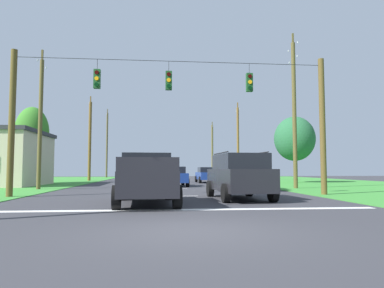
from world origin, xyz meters
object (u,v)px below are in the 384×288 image
(distant_car_crossing_white, at_px, (254,178))
(suv_black, at_px, (239,175))
(utility_pole_mid_right, at_px, (294,110))
(tree_roadside_right, at_px, (32,133))
(overhead_signal_span, at_px, (173,117))
(utility_pole_distant_right, at_px, (90,140))
(distant_car_far_parked, at_px, (207,175))
(distant_car_oncoming, at_px, (174,176))
(utility_pole_far_right, at_px, (238,142))
(utility_pole_far_left, at_px, (40,121))
(tree_roadside_far_right, at_px, (295,139))
(pickup_truck, at_px, (146,178))
(utility_pole_near_left, at_px, (212,150))
(utility_pole_distant_left, at_px, (107,144))

(distant_car_crossing_white, bearing_deg, suv_black, -110.36)
(utility_pole_mid_right, bearing_deg, tree_roadside_right, 152.93)
(overhead_signal_span, bearing_deg, tree_roadside_right, 126.68)
(overhead_signal_span, height_order, utility_pole_mid_right, utility_pole_mid_right)
(utility_pole_distant_right, bearing_deg, distant_car_far_parked, -27.01)
(tree_roadside_right, bearing_deg, distant_car_oncoming, -26.73)
(distant_car_oncoming, height_order, utility_pole_distant_right, utility_pole_distant_right)
(utility_pole_far_right, bearing_deg, utility_pole_far_left, -135.40)
(utility_pole_distant_right, xyz_separation_m, tree_roadside_far_right, (21.12, -7.85, -0.36))
(tree_roadside_far_right, bearing_deg, distant_car_oncoming, -154.56)
(pickup_truck, xyz_separation_m, utility_pole_near_left, (9.38, 44.57, 3.49))
(utility_pole_distant_right, bearing_deg, utility_pole_near_left, 45.27)
(overhead_signal_span, xyz_separation_m, tree_roadside_right, (-12.55, 16.85, 0.75))
(distant_car_crossing_white, bearing_deg, tree_roadside_far_right, 57.40)
(tree_roadside_right, bearing_deg, tree_roadside_far_right, -1.83)
(utility_pole_distant_right, bearing_deg, suv_black, -66.35)
(pickup_truck, xyz_separation_m, utility_pole_distant_right, (-7.35, 27.68, 3.69))
(distant_car_oncoming, height_order, distant_car_far_parked, same)
(pickup_truck, height_order, tree_roadside_far_right, tree_roadside_far_right)
(distant_car_crossing_white, xyz_separation_m, utility_pole_far_left, (-13.87, 1.63, 3.71))
(pickup_truck, bearing_deg, tree_roadside_right, 118.82)
(distant_car_crossing_white, distance_m, utility_pole_near_left, 36.27)
(overhead_signal_span, xyz_separation_m, tree_roadside_far_right, (12.57, 16.04, 0.38))
(utility_pole_distant_right, bearing_deg, utility_pole_far_right, -2.17)
(suv_black, xyz_separation_m, utility_pole_distant_right, (-11.37, 25.97, 3.60))
(utility_pole_far_left, distance_m, utility_pole_distant_right, 17.45)
(utility_pole_far_right, distance_m, utility_pole_far_left, 23.93)
(utility_pole_far_right, bearing_deg, distant_car_crossing_white, -99.74)
(pickup_truck, distance_m, utility_pole_distant_left, 44.57)
(utility_pole_far_right, height_order, tree_roadside_far_right, utility_pole_far_right)
(pickup_truck, distance_m, distant_car_crossing_white, 10.83)
(distant_car_oncoming, relative_size, distant_car_far_parked, 1.01)
(utility_pole_far_left, relative_size, tree_roadside_far_right, 1.43)
(distant_car_oncoming, relative_size, tree_roadside_right, 0.61)
(utility_pole_far_left, distance_m, tree_roadside_right, 11.17)
(distant_car_far_parked, height_order, utility_pole_mid_right, utility_pole_mid_right)
(utility_pole_distant_right, xyz_separation_m, utility_pole_distant_left, (-0.32, 16.01, 0.66))
(overhead_signal_span, relative_size, pickup_truck, 2.88)
(utility_pole_far_right, bearing_deg, utility_pole_near_left, 91.18)
(utility_pole_far_right, xyz_separation_m, tree_roadside_far_right, (4.02, -7.20, -0.16))
(distant_car_crossing_white, height_order, distant_car_far_parked, same)
(suv_black, height_order, utility_pole_near_left, utility_pole_near_left)
(utility_pole_far_left, bearing_deg, utility_pole_near_left, 64.10)
(distant_car_oncoming, relative_size, utility_pole_far_right, 0.48)
(distant_car_far_parked, height_order, tree_roadside_far_right, tree_roadside_far_right)
(suv_black, bearing_deg, utility_pole_far_right, 77.27)
(utility_pole_far_left, xyz_separation_m, tree_roadside_right, (-4.06, 10.41, 0.18))
(utility_pole_mid_right, relative_size, utility_pole_far_left, 1.17)
(utility_pole_mid_right, height_order, tree_roadside_far_right, utility_pole_mid_right)
(utility_pole_far_left, bearing_deg, distant_car_far_parked, 41.18)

